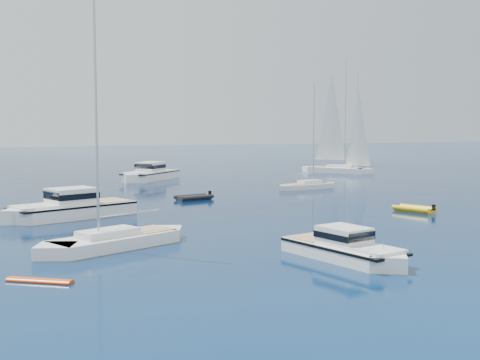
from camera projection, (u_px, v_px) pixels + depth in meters
The scene contains 10 objects.
motor_cruiser_near at pixel (346, 260), 31.18m from camera, with size 2.55×8.33×2.19m, color silver, non-canonical shape.
motor_cruiser_centre at pixel (70, 218), 45.65m from camera, with size 3.37×11.03×2.89m, color silver, non-canonical shape.
motor_cruiser_distant at pixel (149, 180), 78.47m from camera, with size 3.51×11.47×3.01m, color white, non-canonical shape.
sailboat_mid_l at pixel (115, 247), 34.40m from camera, with size 2.75×10.57×15.54m, color silver, non-canonical shape.
sailboat_centre at pixel (307, 189), 67.31m from camera, with size 2.17×8.34×12.26m, color silver, non-canonical shape.
sailboat_sails_r at pixel (337, 173), 91.41m from camera, with size 3.11×11.97×17.60m, color white, non-canonical shape.
sailboat_sails_far at pixel (356, 165), 109.48m from camera, with size 3.13×12.04×17.69m, color white, non-canonical shape.
tender_yellow at pixel (414, 212), 49.01m from camera, with size 1.89×3.41×0.95m, color yellow, non-canonical shape.
tender_grey_far at pixel (194, 200), 57.09m from camera, with size 2.01×3.66×0.95m, color black, non-canonical shape.
kayak_orange at pixel (40, 282), 26.68m from camera, with size 0.56×3.07×0.30m, color #DF3D0A, non-canonical shape.
Camera 1 is at (-22.98, -22.67, 6.83)m, focal length 45.09 mm.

